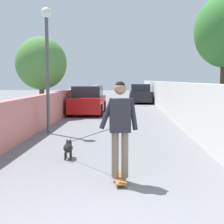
{
  "coord_description": "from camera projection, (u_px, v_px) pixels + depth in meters",
  "views": [
    {
      "loc": [
        -3.6,
        -0.53,
        1.89
      ],
      "look_at": [
        5.19,
        -0.12,
        1.0
      ],
      "focal_mm": 51.5,
      "sensor_mm": 36.0,
      "label": 1
    }
  ],
  "objects": [
    {
      "name": "tree_left_near",
      "position": [
        41.0,
        63.0,
        16.62
      ],
      "size": [
        2.63,
        2.63,
        4.1
      ],
      "color": "brown",
      "rests_on": "ground"
    },
    {
      "name": "car_near",
      "position": [
        88.0,
        101.0,
        17.76
      ],
      "size": [
        4.09,
        1.8,
        1.54
      ],
      "color": "#B71414",
      "rests_on": "ground"
    },
    {
      "name": "dog",
      "position": [
        68.0,
        147.0,
        7.66
      ],
      "size": [
        1.97,
        1.41,
        1.06
      ],
      "color": "black",
      "rests_on": "ground"
    },
    {
      "name": "wall_left",
      "position": [
        60.0,
        105.0,
        15.78
      ],
      "size": [
        48.0,
        0.3,
        1.32
      ],
      "primitive_type": "cube",
      "color": "#CC726B",
      "rests_on": "ground"
    },
    {
      "name": "car_far",
      "position": [
        140.0,
        94.0,
        26.44
      ],
      "size": [
        4.32,
        1.8,
        1.54
      ],
      "color": "black",
      "rests_on": "ground"
    },
    {
      "name": "person_skateboarder",
      "position": [
        120.0,
        122.0,
        5.84
      ],
      "size": [
        0.26,
        0.72,
        1.78
      ],
      "color": "#726651",
      "rests_on": "skateboard"
    },
    {
      "name": "ground_plane",
      "position": [
        117.0,
        114.0,
        17.71
      ],
      "size": [
        80.0,
        80.0,
        0.0
      ],
      "primitive_type": "plane",
      "color": "slate"
    },
    {
      "name": "skateboard",
      "position": [
        120.0,
        178.0,
        5.95
      ],
      "size": [
        0.82,
        0.28,
        0.08
      ],
      "color": "brown",
      "rests_on": "ground"
    },
    {
      "name": "fence_right",
      "position": [
        173.0,
        100.0,
        15.5
      ],
      "size": [
        48.0,
        0.3,
        1.78
      ],
      "primitive_type": "cube",
      "color": "silver",
      "rests_on": "ground"
    },
    {
      "name": "lamp_post",
      "position": [
        47.0,
        48.0,
        11.03
      ],
      "size": [
        0.36,
        0.36,
        4.34
      ],
      "color": "#4C4C51",
      "rests_on": "ground"
    }
  ]
}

